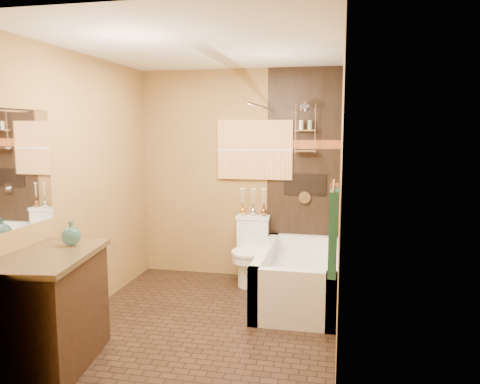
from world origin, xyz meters
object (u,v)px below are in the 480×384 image
(bathtub, at_px, (298,281))
(toilet, at_px, (250,251))
(sunset_painting, at_px, (255,150))
(vanity, at_px, (49,310))

(bathtub, bearing_deg, toilet, 142.17)
(sunset_painting, relative_size, bathtub, 0.60)
(sunset_painting, bearing_deg, bathtub, -50.39)
(sunset_painting, xyz_separation_m, bathtub, (0.60, -0.73, -1.33))
(sunset_painting, bearing_deg, toilet, -90.00)
(sunset_painting, distance_m, bathtub, 1.63)
(bathtub, bearing_deg, sunset_painting, 129.61)
(vanity, bearing_deg, bathtub, 37.48)
(sunset_painting, xyz_separation_m, toilet, (0.00, -0.26, -1.16))
(sunset_painting, relative_size, toilet, 1.16)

